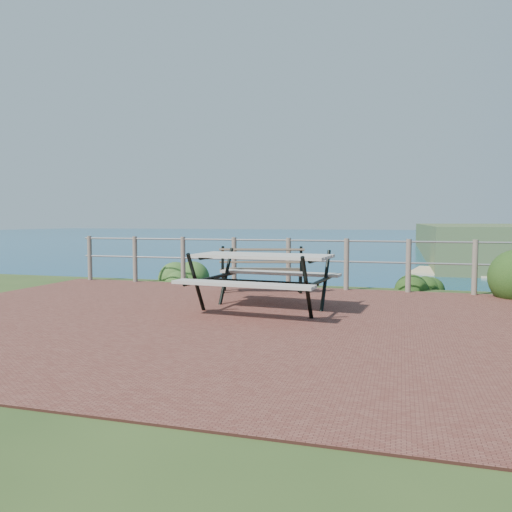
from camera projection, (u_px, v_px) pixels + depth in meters
The scene contains 7 objects.
ground at pixel (235, 320), 6.81m from camera, with size 10.00×7.00×0.12m, color brown.
ocean at pixel (396, 225), 198.28m from camera, with size 1200.00×1200.00×0.00m, color #156381.
safety_railing at pixel (289, 260), 9.98m from camera, with size 9.40×0.10×1.00m.
picnic_table at pixel (262, 276), 7.39m from camera, with size 2.06×1.73×0.84m.
park_bench at pixel (262, 262), 9.34m from camera, with size 1.60×0.76×0.88m.
shrub_lip_west at pixel (181, 280), 11.51m from camera, with size 0.82×0.82×0.58m, color #2C531F.
shrub_lip_east at pixel (423, 288), 10.11m from camera, with size 0.76×0.76×0.50m, color #1A3B12.
Camera 1 is at (2.17, -6.38, 1.35)m, focal length 35.00 mm.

